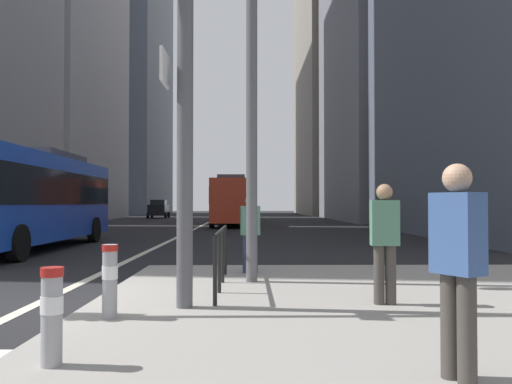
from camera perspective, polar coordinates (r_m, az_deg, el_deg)
ground_plane at (r=28.28m, az=-7.43°, el=-4.37°), size 160.00×160.00×0.00m
median_island at (r=7.55m, az=16.89°, el=-12.50°), size 9.00×10.00×0.15m
lane_centre_line at (r=38.22m, az=-5.70°, el=-3.55°), size 0.20×80.00×0.01m
office_tower_left_far at (r=81.50m, az=-14.87°, el=13.75°), size 13.36×22.25×45.13m
office_tower_right_far at (r=80.74m, az=9.43°, el=16.44°), size 12.29×25.67×52.08m
city_bus_blue_oncoming at (r=19.15m, az=-23.38°, el=-0.29°), size 2.78×11.14×3.40m
city_bus_red_receding at (r=37.11m, az=-2.57°, el=-0.80°), size 2.73×11.18×3.40m
car_oncoming_mid at (r=57.26m, az=-10.46°, el=-1.78°), size 2.18×4.38×1.94m
car_receding_near at (r=63.56m, az=-1.73°, el=-1.74°), size 2.05×4.44×1.94m
car_receding_far at (r=47.44m, az=-2.23°, el=-1.92°), size 2.08×4.32×1.94m
traffic_signal_gantry at (r=8.02m, az=-20.72°, el=17.11°), size 5.35×0.65×6.00m
bollard_left at (r=5.01m, az=-21.16°, el=-11.87°), size 0.20×0.20×0.85m
bollard_right at (r=6.81m, az=-15.49°, el=-8.84°), size 0.20×0.20×0.90m
pedestrian_railing at (r=8.90m, az=-3.78°, el=-5.83°), size 0.06×3.26×0.98m
pedestrian_waiting at (r=4.53m, az=20.93°, el=-6.81°), size 0.40×0.45×1.72m
pedestrian_walking at (r=10.73m, az=-0.63°, el=-4.16°), size 0.41×0.28×1.56m
pedestrian_far at (r=7.61m, az=13.71°, el=-4.79°), size 0.40×0.27×1.68m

